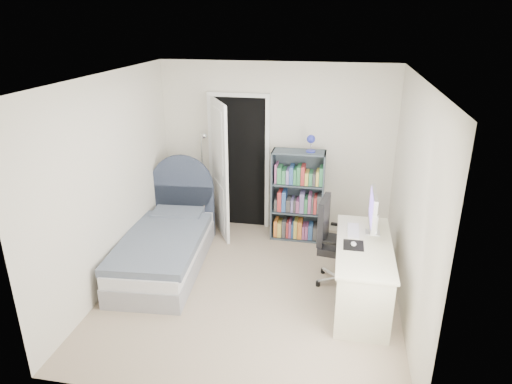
% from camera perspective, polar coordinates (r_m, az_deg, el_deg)
% --- Properties ---
extents(room_shell, '(3.50, 3.70, 2.60)m').
position_cam_1_polar(room_shell, '(5.06, -0.48, -0.06)').
color(room_shell, gray).
rests_on(room_shell, ground).
extents(door, '(0.92, 0.74, 2.06)m').
position_cam_1_polar(door, '(6.70, -3.67, 3.33)').
color(door, black).
rests_on(door, ground).
extents(bed, '(1.09, 2.08, 1.24)m').
position_cam_1_polar(bed, '(6.11, -11.16, -6.57)').
color(bed, gray).
rests_on(bed, ground).
extents(nightstand, '(0.39, 0.39, 0.58)m').
position_cam_1_polar(nightstand, '(6.98, -7.55, -1.78)').
color(nightstand, tan).
rests_on(nightstand, ground).
extents(floor_lamp, '(0.21, 0.21, 1.48)m').
position_cam_1_polar(floor_lamp, '(7.07, -6.48, 0.50)').
color(floor_lamp, silver).
rests_on(floor_lamp, ground).
extents(bookcase, '(0.74, 0.32, 1.58)m').
position_cam_1_polar(bookcase, '(6.60, 5.30, -0.98)').
color(bookcase, '#3E4B55').
rests_on(bookcase, ground).
extents(desk, '(0.60, 1.51, 1.24)m').
position_cam_1_polar(desk, '(5.35, 13.14, -9.47)').
color(desk, beige).
rests_on(desk, ground).
extents(office_chair, '(0.58, 0.60, 1.09)m').
position_cam_1_polar(office_chair, '(5.56, 9.67, -5.66)').
color(office_chair, silver).
rests_on(office_chair, ground).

